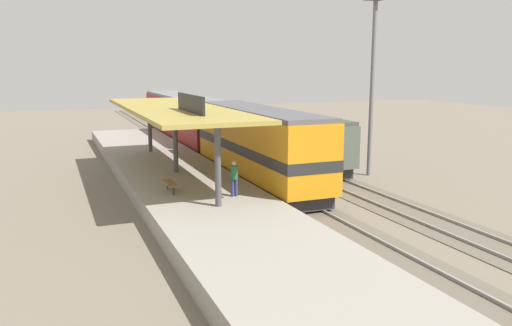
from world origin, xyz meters
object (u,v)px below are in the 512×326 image
at_px(locomotive, 257,145).
at_px(light_mast, 374,43).
at_px(freight_car, 295,139).
at_px(person_waiting, 234,177).
at_px(platform_bench, 170,183).
at_px(passenger_carriage_single, 183,118).

xyz_separation_m(locomotive, light_mast, (7.80, -0.12, 5.99)).
distance_m(freight_car, light_mast, 8.41).
xyz_separation_m(light_mast, person_waiting, (-11.15, -5.19, -6.54)).
bearing_deg(locomotive, platform_bench, -150.52).
xyz_separation_m(locomotive, freight_car, (4.60, 4.26, -0.44)).
relative_size(platform_bench, light_mast, 0.15).
bearing_deg(light_mast, platform_bench, -166.67).
bearing_deg(passenger_carriage_single, platform_bench, -105.67).
distance_m(passenger_carriage_single, light_mast, 20.65).
bearing_deg(light_mast, locomotive, 179.10).
bearing_deg(freight_car, light_mast, -53.87).
bearing_deg(platform_bench, freight_car, 35.83).
bearing_deg(passenger_carriage_single, freight_car, -71.49).
relative_size(passenger_carriage_single, light_mast, 1.71).
bearing_deg(person_waiting, locomotive, 57.79).
bearing_deg(freight_car, person_waiting, -129.69).
height_order(platform_bench, person_waiting, person_waiting).
bearing_deg(passenger_carriage_single, locomotive, -90.00).
height_order(freight_car, person_waiting, freight_car).
relative_size(passenger_carriage_single, freight_car, 1.67).
bearing_deg(light_mast, freight_car, 126.13).
height_order(passenger_carriage_single, freight_car, passenger_carriage_single).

